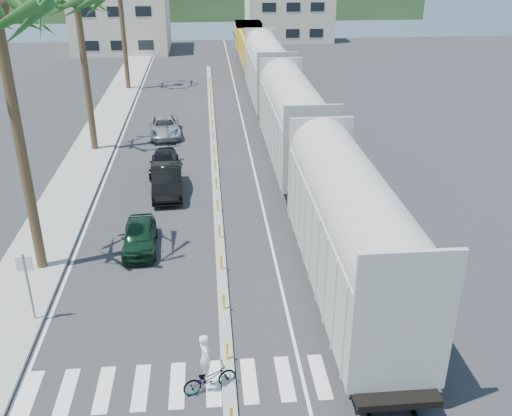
{
  "coord_description": "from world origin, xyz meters",
  "views": [
    {
      "loc": [
        -0.38,
        -16.77,
        13.41
      ],
      "look_at": [
        1.75,
        7.3,
        2.0
      ],
      "focal_mm": 40.0,
      "sensor_mm": 36.0,
      "label": 1
    }
  ],
  "objects_px": {
    "car_second": "(167,181)",
    "cyclist": "(209,373)",
    "street_sign": "(27,278)",
    "car_lead": "(140,236)"
  },
  "relations": [
    {
      "from": "street_sign",
      "to": "cyclist",
      "type": "bearing_deg",
      "value": -32.83
    },
    {
      "from": "car_second",
      "to": "cyclist",
      "type": "bearing_deg",
      "value": -85.29
    },
    {
      "from": "street_sign",
      "to": "cyclist",
      "type": "height_order",
      "value": "street_sign"
    },
    {
      "from": "car_second",
      "to": "cyclist",
      "type": "height_order",
      "value": "cyclist"
    },
    {
      "from": "car_lead",
      "to": "car_second",
      "type": "height_order",
      "value": "car_second"
    },
    {
      "from": "street_sign",
      "to": "car_second",
      "type": "height_order",
      "value": "street_sign"
    },
    {
      "from": "car_lead",
      "to": "car_second",
      "type": "distance_m",
      "value": 6.59
    },
    {
      "from": "car_second",
      "to": "cyclist",
      "type": "relative_size",
      "value": 2.22
    },
    {
      "from": "street_sign",
      "to": "car_lead",
      "type": "relative_size",
      "value": 0.76
    },
    {
      "from": "street_sign",
      "to": "car_lead",
      "type": "xyz_separation_m",
      "value": [
        3.51,
        5.49,
        -1.31
      ]
    }
  ]
}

